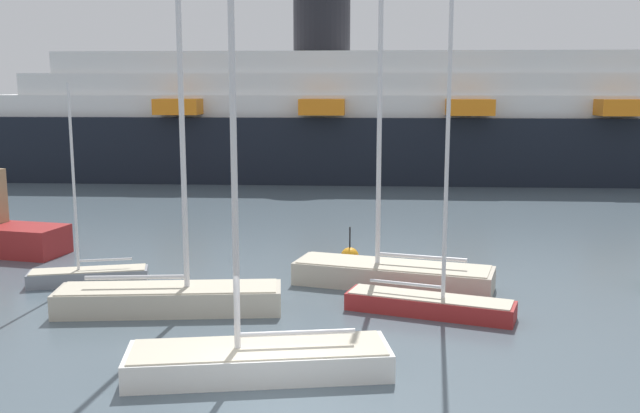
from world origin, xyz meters
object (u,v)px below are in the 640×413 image
object	(u,v)px
sailboat_0	(88,274)
cruise_ship	(522,121)
channel_buoy_0	(350,256)
sailboat_1	(430,299)
sailboat_4	(170,295)
sailboat_2	(392,272)
sailboat_3	(258,353)

from	to	relation	value
sailboat_0	cruise_ship	distance (m)	38.42
channel_buoy_0	sailboat_1	bearing A→B (deg)	-66.36
sailboat_4	channel_buoy_0	distance (m)	8.20
sailboat_2	sailboat_3	world-z (taller)	sailboat_3
channel_buoy_0	cruise_ship	size ratio (longest dim) A/B	0.02
sailboat_0	sailboat_4	bearing A→B (deg)	126.99
cruise_ship	sailboat_0	bearing A→B (deg)	-124.15
sailboat_4	cruise_ship	distance (m)	39.00
sailboat_2	sailboat_4	world-z (taller)	sailboat_2
cruise_ship	channel_buoy_0	bearing A→B (deg)	-113.48
sailboat_0	cruise_ship	bearing A→B (deg)	-139.21
sailboat_1	channel_buoy_0	xyz separation A→B (m)	(-2.58, 5.91, -0.13)
sailboat_1	cruise_ship	bearing A→B (deg)	91.61
sailboat_4	channel_buoy_0	bearing A→B (deg)	41.96
sailboat_0	sailboat_4	distance (m)	4.74
sailboat_2	sailboat_4	distance (m)	7.67
sailboat_0	sailboat_2	bearing A→B (deg)	166.70
sailboat_2	channel_buoy_0	xyz separation A→B (m)	(-1.55, 2.93, -0.18)
sailboat_2	sailboat_3	distance (m)	8.66
sailboat_3	cruise_ship	distance (m)	41.90
sailboat_0	sailboat_3	distance (m)	10.48
sailboat_4	sailboat_0	bearing A→B (deg)	135.20
sailboat_1	sailboat_2	world-z (taller)	sailboat_2
sailboat_2	cruise_ship	world-z (taller)	cruise_ship
sailboat_3	channel_buoy_0	world-z (taller)	sailboat_3
cruise_ship	sailboat_4	bearing A→B (deg)	-117.17
sailboat_2	sailboat_3	size ratio (longest dim) A/B	0.84
sailboat_1	sailboat_4	distance (m)	8.00
sailboat_0	channel_buoy_0	bearing A→B (deg)	-175.43
sailboat_4	channel_buoy_0	world-z (taller)	sailboat_4
sailboat_0	sailboat_1	xyz separation A→B (m)	(11.72, -2.67, 0.13)
sailboat_0	sailboat_3	size ratio (longest dim) A/B	0.56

